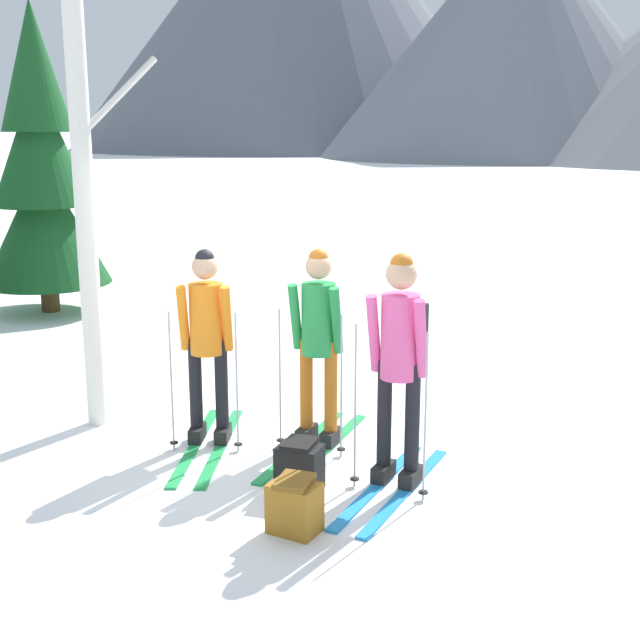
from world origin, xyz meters
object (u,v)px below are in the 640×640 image
object	(u,v)px
birch_tree_tall	(80,115)
backpack_on_snow_beside	(295,506)
backpack_on_snow_front	(300,466)
skier_in_pink	(400,356)
skier_in_green	(318,341)
skier_in_orange	(207,341)
pine_tree_mid	(41,174)

from	to	relation	value
birch_tree_tall	backpack_on_snow_beside	world-z (taller)	birch_tree_tall
backpack_on_snow_front	backpack_on_snow_beside	bearing A→B (deg)	-73.65
skier_in_pink	backpack_on_snow_front	distance (m)	1.10
skier_in_green	skier_in_pink	world-z (taller)	skier_in_pink
skier_in_orange	backpack_on_snow_beside	size ratio (longest dim) A/B	4.67
skier_in_pink	backpack_on_snow_beside	xyz separation A→B (m)	(-0.48, -0.97, -0.81)
backpack_on_snow_front	skier_in_orange	bearing A→B (deg)	147.77
skier_in_orange	skier_in_green	bearing A→B (deg)	15.41
skier_in_green	birch_tree_tall	distance (m)	2.74
skier_in_green	backpack_on_snow_beside	world-z (taller)	skier_in_green
birch_tree_tall	backpack_on_snow_beside	xyz separation A→B (m)	(2.39, -1.44, -2.53)
skier_in_pink	backpack_on_snow_front	xyz separation A→B (m)	(-0.67, -0.33, -0.81)
pine_tree_mid	backpack_on_snow_beside	size ratio (longest dim) A/B	11.26
backpack_on_snow_beside	birch_tree_tall	bearing A→B (deg)	148.89
pine_tree_mid	birch_tree_tall	distance (m)	5.08
skier_in_green	birch_tree_tall	xyz separation A→B (m)	(-2.06, -0.10, 1.81)
pine_tree_mid	birch_tree_tall	xyz separation A→B (m)	(3.21, -3.86, 0.76)
skier_in_pink	skier_in_green	bearing A→B (deg)	145.00
birch_tree_tall	backpack_on_snow_front	bearing A→B (deg)	-19.97
skier_in_orange	skier_in_pink	distance (m)	1.73
skier_in_pink	pine_tree_mid	distance (m)	7.53
skier_in_pink	birch_tree_tall	bearing A→B (deg)	170.61
skier_in_pink	backpack_on_snow_beside	world-z (taller)	skier_in_pink
skier_in_pink	birch_tree_tall	distance (m)	3.38
skier_in_orange	backpack_on_snow_front	distance (m)	1.41
backpack_on_snow_front	skier_in_green	bearing A→B (deg)	99.36
skier_in_orange	birch_tree_tall	size ratio (longest dim) A/B	0.33
skier_in_pink	pine_tree_mid	size ratio (longest dim) A/B	0.41
skier_in_orange	pine_tree_mid	xyz separation A→B (m)	(-4.38, 4.01, 1.06)
skier_in_orange	backpack_on_snow_front	xyz separation A→B (m)	(1.03, -0.65, -0.71)
skier_in_orange	pine_tree_mid	distance (m)	6.04
skier_in_green	pine_tree_mid	bearing A→B (deg)	144.45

